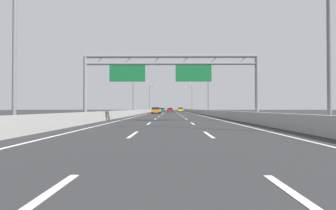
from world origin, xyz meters
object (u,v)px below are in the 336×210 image
object	(u,v)px
sign_gantry	(168,71)
yellow_car	(180,110)
streetlamp_left_near	(19,24)
streetlamp_left_mid	(134,88)
silver_car	(157,110)
streetlamp_left_far	(150,97)
streetlamp_right_mid	(207,88)
red_car	(170,110)
orange_car	(156,110)
green_car	(162,110)
black_car	(170,109)
streetlamp_right_near	(324,23)
streetlamp_right_far	(191,97)

from	to	relation	value
sign_gantry	yellow_car	xyz separation A→B (m)	(3.65, 66.55, -4.04)
streetlamp_left_near	sign_gantry	bearing A→B (deg)	58.65
streetlamp_left_mid	yellow_car	world-z (taller)	streetlamp_left_mid
silver_car	streetlamp_left_far	bearing A→B (deg)	99.08
silver_car	sign_gantry	bearing A→B (deg)	-85.66
streetlamp_right_mid	streetlamp_left_far	world-z (taller)	same
streetlamp_left_near	red_car	world-z (taller)	streetlamp_left_near
orange_car	silver_car	bearing A→B (deg)	90.50
orange_car	silver_car	distance (m)	8.75
streetlamp_right_mid	streetlamp_left_far	distance (m)	43.11
sign_gantry	streetlamp_left_mid	xyz separation A→B (m)	(-7.24, 28.56, 0.57)
yellow_car	green_car	distance (m)	14.70
streetlamp_left_far	black_car	bearing A→B (deg)	80.29
streetlamp_left_near	streetlamp_right_near	bearing A→B (deg)	0.00
black_car	silver_car	world-z (taller)	black_car
red_car	yellow_car	distance (m)	8.53
red_car	silver_car	distance (m)	14.09
yellow_car	green_car	bearing A→B (deg)	117.44
orange_car	green_car	distance (m)	43.17
yellow_car	streetlamp_left_near	bearing A→B (deg)	-97.90
sign_gantry	yellow_car	bearing A→B (deg)	86.86
sign_gantry	streetlamp_right_near	xyz separation A→B (m)	(7.69, -11.88, 0.57)
sign_gantry	streetlamp_right_near	world-z (taller)	streetlamp_right_near
silver_car	streetlamp_left_mid	bearing A→B (deg)	-102.92
sign_gantry	streetlamp_right_mid	bearing A→B (deg)	74.93
red_car	streetlamp_left_mid	bearing A→B (deg)	-103.44
sign_gantry	black_car	bearing A→B (deg)	90.00
streetlamp_right_far	silver_car	distance (m)	26.71
streetlamp_left_far	streetlamp_right_far	world-z (taller)	same
orange_car	streetlamp_left_near	bearing A→B (deg)	-94.60
streetlamp_right_far	yellow_car	bearing A→B (deg)	-148.66
streetlamp_left_mid	orange_car	xyz separation A→B (m)	(3.89, 7.86, -4.63)
streetlamp_right_far	streetlamp_right_near	bearing A→B (deg)	-90.00
streetlamp_right_mid	green_car	distance (m)	52.37
streetlamp_left_near	orange_car	distance (m)	48.69
streetlamp_left_mid	streetlamp_left_far	distance (m)	40.45
streetlamp_right_mid	orange_car	size ratio (longest dim) A/B	2.31
black_car	green_car	bearing A→B (deg)	-95.62
streetlamp_right_mid	yellow_car	xyz separation A→B (m)	(-4.04, 37.98, -4.61)
streetlamp_left_far	silver_car	size ratio (longest dim) A/B	2.06
red_car	silver_car	xyz separation A→B (m)	(-3.43, -13.66, 0.02)
sign_gantry	orange_car	distance (m)	36.81
streetlamp_left_near	green_car	distance (m)	91.69
sign_gantry	streetlamp_right_far	distance (m)	69.44
orange_car	red_car	size ratio (longest dim) A/B	0.88
streetlamp_right_mid	black_car	size ratio (longest dim) A/B	2.13
red_car	black_car	size ratio (longest dim) A/B	1.05
streetlamp_left_far	orange_car	bearing A→B (deg)	-83.20
streetlamp_left_near	streetlamp_left_mid	size ratio (longest dim) A/B	1.00
red_car	sign_gantry	bearing A→B (deg)	-89.99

